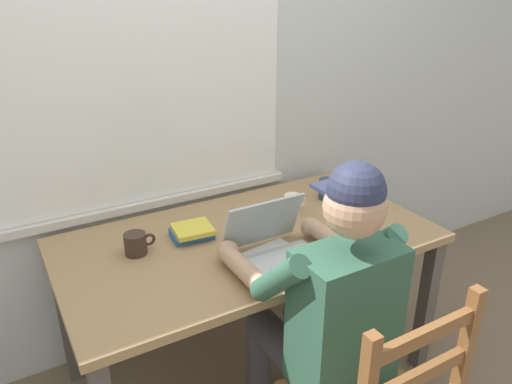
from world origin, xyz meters
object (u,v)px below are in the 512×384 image
object	(u,v)px
seated_person	(325,306)
book_stack_main	(192,232)
desk	(249,254)
computer_mouse	(342,246)
coffee_mug_spare	(136,244)
coffee_mug_white	(293,205)
laptop	(276,247)
coffee_mug_dark	(327,189)

from	to	relation	value
seated_person	book_stack_main	bearing A→B (deg)	110.79
desk	computer_mouse	xyz separation A→B (m)	(0.27, -0.28, 0.10)
book_stack_main	coffee_mug_spare	bearing A→B (deg)	-176.51
coffee_mug_white	book_stack_main	distance (m)	0.48
laptop	coffee_mug_spare	world-z (taller)	laptop
computer_mouse	seated_person	bearing A→B (deg)	-138.99
desk	book_stack_main	distance (m)	0.26
coffee_mug_dark	coffee_mug_spare	world-z (taller)	coffee_mug_dark
seated_person	coffee_mug_spare	bearing A→B (deg)	128.50
coffee_mug_spare	computer_mouse	bearing A→B (deg)	-27.92
seated_person	coffee_mug_dark	xyz separation A→B (m)	(0.49, 0.64, 0.10)
laptop	computer_mouse	xyz separation A→B (m)	(0.27, -0.07, -0.04)
coffee_mug_white	laptop	bearing A→B (deg)	-132.89
computer_mouse	coffee_mug_spare	world-z (taller)	coffee_mug_spare
coffee_mug_white	coffee_mug_dark	world-z (taller)	coffee_mug_dark
seated_person	computer_mouse	distance (m)	0.33
coffee_mug_white	book_stack_main	size ratio (longest dim) A/B	0.64
desk	coffee_mug_dark	distance (m)	0.56
computer_mouse	coffee_mug_dark	distance (m)	0.50
seated_person	coffee_mug_spare	xyz separation A→B (m)	(-0.47, 0.59, 0.09)
seated_person	coffee_mug_dark	world-z (taller)	seated_person
coffee_mug_white	coffee_mug_spare	distance (m)	0.72
laptop	book_stack_main	xyz separation A→B (m)	(-0.21, 0.32, -0.03)
laptop	coffee_mug_dark	bearing A→B (deg)	34.84
seated_person	coffee_mug_dark	bearing A→B (deg)	52.45
coffee_mug_white	seated_person	bearing A→B (deg)	-113.56
seated_person	book_stack_main	size ratio (longest dim) A/B	6.95
seated_person	laptop	xyz separation A→B (m)	(-0.02, 0.28, 0.10)
computer_mouse	coffee_mug_spare	xyz separation A→B (m)	(-0.71, 0.38, 0.03)
computer_mouse	coffee_mug_spare	bearing A→B (deg)	152.08
desk	coffee_mug_white	world-z (taller)	coffee_mug_white
seated_person	coffee_mug_spare	world-z (taller)	seated_person
coffee_mug_white	coffee_mug_dark	xyz separation A→B (m)	(0.24, 0.06, 0.00)
computer_mouse	book_stack_main	bearing A→B (deg)	140.34
seated_person	coffee_mug_dark	distance (m)	0.82
seated_person	desk	bearing A→B (deg)	92.95
coffee_mug_white	coffee_mug_dark	bearing A→B (deg)	14.99
desk	laptop	xyz separation A→B (m)	(0.00, -0.21, 0.13)
coffee_mug_dark	coffee_mug_spare	distance (m)	0.97
laptop	book_stack_main	distance (m)	0.39
coffee_mug_dark	coffee_mug_spare	xyz separation A→B (m)	(-0.96, -0.05, -0.01)
seated_person	book_stack_main	distance (m)	0.65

